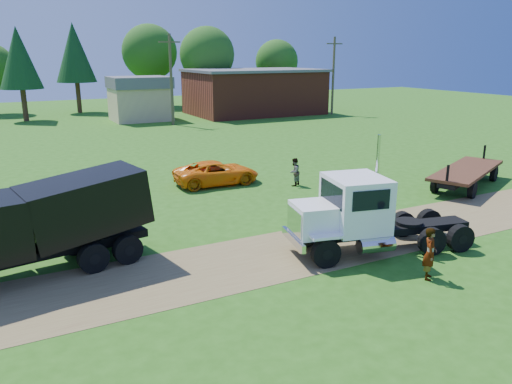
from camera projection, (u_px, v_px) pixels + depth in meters
name	position (u px, v px, depth m)	size (l,w,h in m)	color
ground	(315.00, 247.00, 18.94)	(140.00, 140.00, 0.00)	#255913
dirt_track	(315.00, 247.00, 18.94)	(120.00, 4.20, 0.01)	brown
white_semi_tractor	(357.00, 215.00, 18.09)	(7.21, 3.62, 4.26)	black
black_dump_truck	(44.00, 221.00, 16.37)	(7.65, 3.47, 3.24)	black
orange_pickup	(217.00, 173.00, 27.89)	(2.19, 4.75, 1.32)	orange
flatbed_trailer	(467.00, 173.00, 27.37)	(7.34, 4.92, 1.82)	#341910
spectator_a	(430.00, 254.00, 16.08)	(0.63, 0.42, 1.74)	#999999
spectator_b	(294.00, 172.00, 27.54)	(0.76, 0.59, 1.56)	#999999
brick_building	(254.00, 91.00, 60.42)	(15.40, 10.40, 5.30)	maroon
tan_shed	(140.00, 98.00, 54.26)	(6.20, 5.40, 4.70)	tan
utility_poles	(171.00, 78.00, 50.26)	(42.20, 0.28, 9.00)	#4D432C
tree_row	(93.00, 55.00, 60.51)	(56.84, 14.96, 11.24)	#342215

